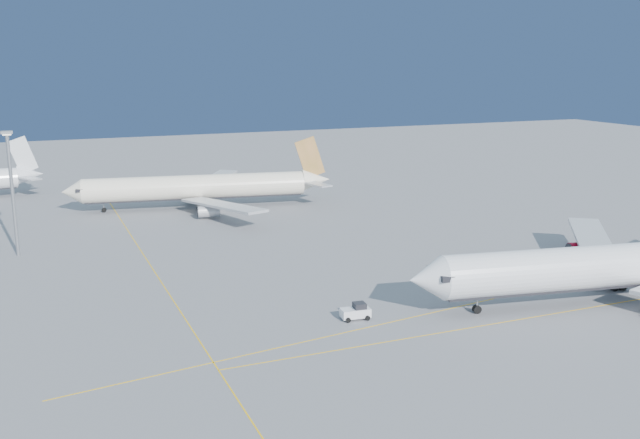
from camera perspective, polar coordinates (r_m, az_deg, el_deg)
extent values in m
plane|color=slate|center=(113.70, 9.96, -5.81)|extent=(500.00, 500.00, 0.00)
cube|color=yellow|center=(105.85, 16.37, -7.56)|extent=(90.00, 0.18, 0.02)
cube|color=yellow|center=(108.98, 11.66, -6.70)|extent=(118.86, 16.88, 0.02)
cube|color=yellow|center=(127.05, -13.18, -3.96)|extent=(0.18, 140.00, 0.02)
cylinder|color=white|center=(117.06, 23.77, -3.26)|extent=(61.65, 16.27, 6.36)
cone|color=white|center=(100.99, 8.49, -4.74)|extent=(5.91, 7.08, 6.36)
cube|color=black|center=(101.57, 9.60, -4.29)|extent=(2.71, 6.25, 0.77)
cube|color=#B7B7BC|center=(134.59, 21.10, -1.81)|extent=(23.02, 29.21, 0.60)
cylinder|color=gray|center=(105.29, 12.47, -6.37)|extent=(0.26, 0.26, 2.52)
cylinder|color=black|center=(105.70, 12.43, -7.02)|extent=(1.32, 0.95, 1.21)
cylinder|color=gray|center=(122.17, 22.77, -4.41)|extent=(0.35, 0.35, 2.52)
cylinder|color=black|center=(122.53, 22.72, -4.97)|extent=(1.35, 1.17, 1.21)
cylinder|color=#A0061D|center=(128.10, 20.81, -3.46)|extent=(5.64, 3.56, 2.74)
cylinder|color=#A0061D|center=(138.26, 20.23, -2.25)|extent=(5.64, 3.56, 2.74)
cylinder|color=#F2E8CE|center=(176.42, -9.92, 2.59)|extent=(53.33, 14.29, 5.82)
cone|color=#F2E8CE|center=(177.13, -19.25, 2.10)|extent=(5.47, 6.48, 5.82)
cone|color=#F2E8CE|center=(180.54, -0.34, 3.21)|extent=(7.94, 6.61, 5.53)
cube|color=black|center=(176.83, -18.64, 2.33)|extent=(2.50, 5.72, 0.71)
cube|color=#B7B7BC|center=(161.37, -7.79, 1.14)|extent=(13.27, 28.89, 0.56)
cube|color=#B7B7BC|center=(192.79, -8.74, 3.00)|extent=(20.80, 26.37, 0.56)
cube|color=#C38448|center=(179.35, -0.82, 4.98)|extent=(7.82, 1.72, 10.80)
cylinder|color=gray|center=(177.17, -16.91, 1.11)|extent=(0.25, 0.25, 2.35)
cylinder|color=black|center=(177.40, -16.89, 0.74)|extent=(1.22, 0.89, 1.12)
cylinder|color=gray|center=(173.08, -9.45, 1.22)|extent=(0.33, 0.33, 2.35)
cylinder|color=black|center=(173.31, -9.44, 0.84)|extent=(1.26, 1.09, 1.12)
cylinder|color=gray|center=(181.17, -9.64, 1.73)|extent=(0.33, 0.33, 2.35)
cylinder|color=black|center=(181.40, -9.62, 1.37)|extent=(1.26, 1.09, 1.12)
cylinder|color=#B7B7BC|center=(164.30, -8.88, 0.63)|extent=(5.25, 3.31, 2.55)
cylinder|color=#B7B7BC|center=(190.11, -9.53, 2.25)|extent=(5.25, 3.31, 2.55)
cone|color=white|center=(206.42, -22.17, 3.36)|extent=(7.18, 5.72, 5.11)
cube|color=silver|center=(205.56, -22.69, 4.78)|extent=(7.40, 1.12, 10.17)
cube|color=white|center=(101.11, 2.84, -7.45)|extent=(4.28, 2.44, 1.23)
cube|color=black|center=(101.00, 3.18, -6.92)|extent=(1.80, 1.89, 0.92)
cylinder|color=black|center=(99.90, 2.27, -8.05)|extent=(0.75, 0.43, 0.72)
cylinder|color=black|center=(101.81, 1.87, -7.64)|extent=(0.75, 0.43, 0.72)
cylinder|color=black|center=(100.83, 3.82, -7.87)|extent=(0.75, 0.43, 0.72)
cylinder|color=black|center=(102.72, 3.39, -7.46)|extent=(0.75, 0.43, 0.72)
cylinder|color=gray|center=(141.79, -23.37, 1.77)|extent=(0.64, 0.64, 22.73)
cube|color=gray|center=(140.26, -23.78, 6.40)|extent=(2.00, 2.00, 0.45)
cube|color=white|center=(140.30, -23.77, 6.26)|extent=(1.45, 1.45, 0.23)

